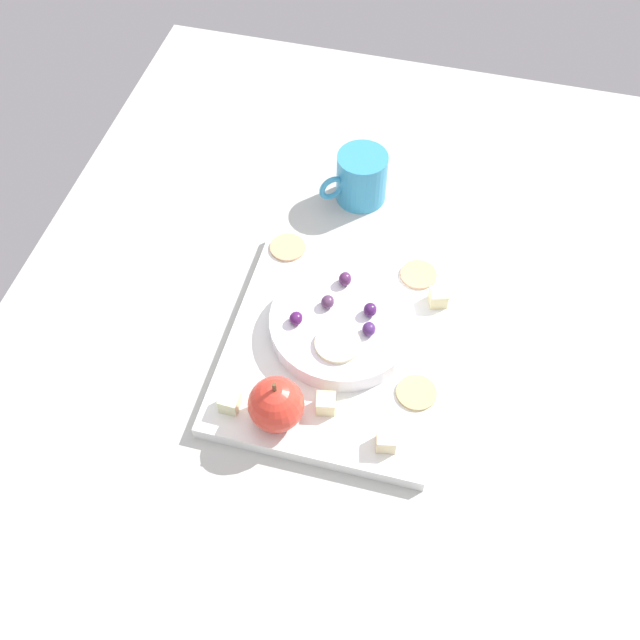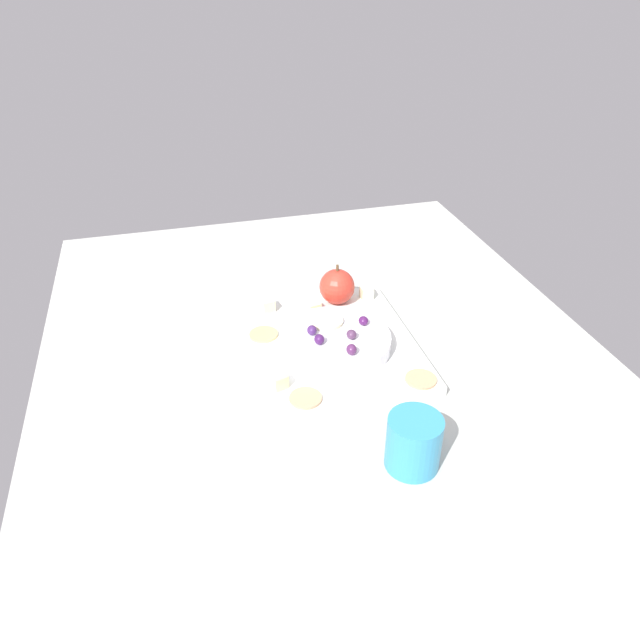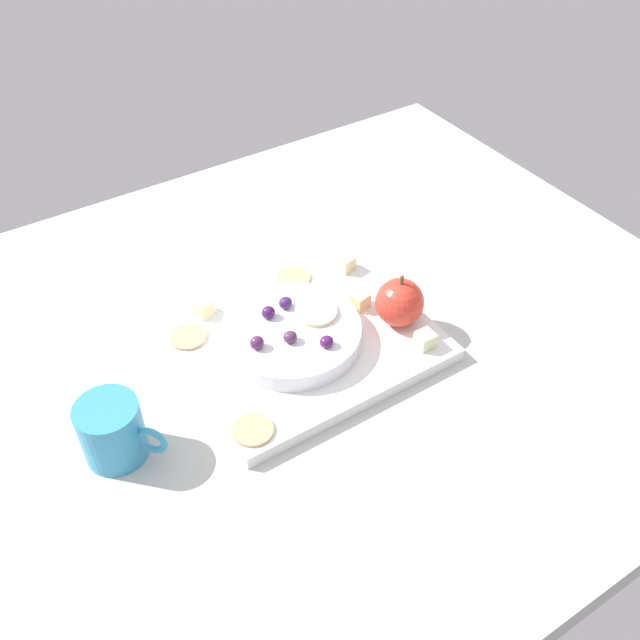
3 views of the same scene
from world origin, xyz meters
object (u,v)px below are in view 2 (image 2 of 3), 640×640
grape_4 (312,330)px  apple_slice_0 (327,321)px  grape_0 (319,339)px  grape_3 (352,349)px  cracker_1 (264,334)px  grape_2 (352,335)px  cracker_0 (421,379)px  grape_1 (363,321)px  cheese_cube_1 (367,293)px  serving_dish (335,342)px  cheese_cube_0 (268,305)px  cracker_2 (306,398)px  apple_whole (337,287)px  cheese_cube_2 (314,308)px  platter (331,346)px  cup (414,442)px

grape_4 → apple_slice_0: grape_4 is taller
grape_0 → grape_3: 5.77cm
cracker_1 → grape_3: size_ratio=2.67×
apple_slice_0 → grape_2: bearing=-154.6°
cracker_0 → grape_1: grape_1 is taller
cheese_cube_1 → grape_0: (-15.72, 13.40, 2.32)cm
serving_dish → cheese_cube_0: (14.59, 8.62, -0.18)cm
cracker_2 → apple_slice_0: 17.29cm
cheese_cube_0 → apple_whole: bearing=-91.2°
cracker_2 → grape_2: 14.45cm
grape_1 → grape_4: size_ratio=1.00×
grape_2 → serving_dish: bearing=58.6°
cracker_1 → serving_dish: bearing=-122.6°
cheese_cube_0 → grape_2: (-15.99, -10.92, 2.25)cm
cheese_cube_2 → grape_0: size_ratio=1.21×
apple_whole → grape_0: apple_whole is taller
grape_4 → cheese_cube_0: bearing=20.8°
grape_0 → platter: bearing=-40.6°
grape_0 → apple_slice_0: bearing=-26.4°
cracker_0 → apple_slice_0: size_ratio=0.88×
cheese_cube_2 → apple_slice_0: size_ratio=0.40×
grape_4 → platter: bearing=-78.8°
serving_dish → cracker_2: size_ratio=3.74×
serving_dish → platter: bearing=1.6°
grape_1 → apple_whole: bearing=4.8°
cheese_cube_0 → grape_4: bearing=-159.2°
cheese_cube_0 → grape_4: grape_4 is taller
cracker_0 → grape_1: bearing=20.3°
cheese_cube_0 → grape_1: size_ratio=1.21×
cracker_2 → grape_3: (5.71, -8.86, 3.26)cm
grape_0 → apple_slice_0: (5.63, -2.80, -0.55)cm
cracker_2 → grape_0: bearing=-25.8°
cheese_cube_1 → grape_2: (-15.66, 7.97, 2.25)cm
grape_2 → grape_4: (2.82, 5.91, 0.03)cm
cheese_cube_0 → cheese_cube_1: (-0.34, -18.88, 0.00)cm
apple_slice_0 → cracker_1: bearing=75.3°
grape_2 → cheese_cube_2: bearing=13.2°
cheese_cube_2 → grape_1: (-9.55, -6.23, 2.22)cm
platter → grape_4: (-0.70, 3.56, 4.35)cm
platter → cracker_1: size_ratio=6.57×
apple_whole → cup: 39.84cm
cup → platter: bearing=7.1°
cracker_1 → grape_1: bearing=-106.7°
grape_3 → apple_slice_0: size_ratio=0.33×
cheese_cube_0 → cup: bearing=-163.3°
cracker_0 → platter: bearing=37.8°
cheese_cube_1 → cheese_cube_2: 11.33cm
cheese_cube_1 → cheese_cube_0: bearing=89.0°
cracker_1 → cracker_0: bearing=-130.8°
grape_3 → cracker_2: bearing=122.8°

